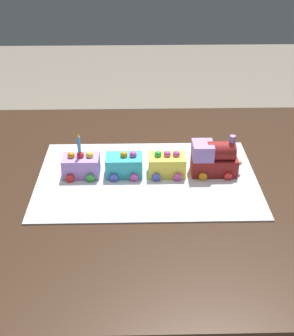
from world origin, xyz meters
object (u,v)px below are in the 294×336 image
Objects in this scene: cake_car_tanker_turquoise at (124,165)px; cake_locomotive at (214,158)px; dining_table at (156,214)px; birthday_candle at (79,143)px; cake_car_caboose_lemon at (167,164)px; cake_car_gondola_lavender at (81,165)px.

cake_locomotive is at bearing 180.00° from cake_car_tanker_turquoise.
birthday_candle is (0.21, -0.04, 0.21)m from dining_table.
cake_car_caboose_lemon and cake_car_tanker_turquoise have the same top height.
birthday_candle is (0.37, -0.00, 0.05)m from cake_locomotive.
cake_car_gondola_lavender is 1.75× the size of birthday_candle.
cake_car_caboose_lemon is 0.12m from cake_car_tanker_turquoise.
cake_car_tanker_turquoise is (0.25, -0.00, -0.02)m from cake_locomotive.
birthday_candle reaches higher than cake_car_gondola_lavender.
cake_car_gondola_lavender is at bearing 0.00° from cake_car_tanker_turquoise.
cake_car_gondola_lavender is at bearing -10.15° from dining_table.
dining_table is 0.15m from cake_car_caboose_lemon.
birthday_candle is (0.00, 0.00, 0.07)m from cake_car_gondola_lavender.
cake_car_caboose_lemon and cake_car_gondola_lavender have the same top height.
cake_locomotive is 1.40× the size of cake_car_gondola_lavender.
dining_table is at bearing 50.26° from cake_car_caboose_lemon.
cake_car_gondola_lavender reaches higher than dining_table.
dining_table is 0.17m from cake_car_tanker_turquoise.
cake_car_tanker_turquoise is 1.00× the size of cake_car_gondola_lavender.
cake_locomotive is 1.40× the size of cake_car_tanker_turquoise.
cake_locomotive is 0.37m from cake_car_gondola_lavender.
dining_table is at bearing 12.98° from cake_locomotive.
cake_car_gondola_lavender is at bearing -0.00° from cake_locomotive.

